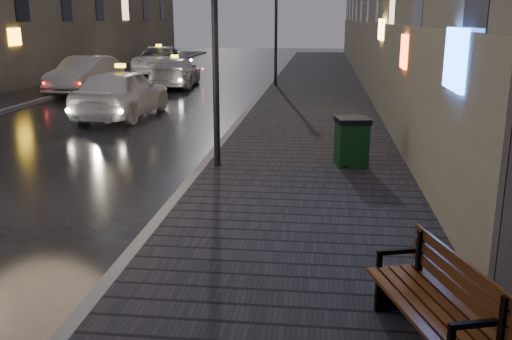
{
  "coord_description": "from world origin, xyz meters",
  "views": [
    {
      "loc": [
        4.16,
        -6.32,
        3.4
      ],
      "look_at": [
        3.07,
        3.11,
        0.85
      ],
      "focal_mm": 40.0,
      "sensor_mm": 36.0,
      "label": 1
    }
  ],
  "objects": [
    {
      "name": "lamp_near",
      "position": [
        1.85,
        6.0,
        3.49
      ],
      "size": [
        0.36,
        0.36,
        5.28
      ],
      "color": "black",
      "rests_on": "sidewalk"
    },
    {
      "name": "taxi_far",
      "position": [
        -5.99,
        28.83,
        0.83
      ],
      "size": [
        3.34,
        6.19,
        1.65
      ],
      "primitive_type": "imported",
      "rotation": [
        0.0,
        0.0,
        0.1
      ],
      "color": "white",
      "rests_on": "ground"
    },
    {
      "name": "car_left_mid",
      "position": [
        -6.8,
        19.33,
        0.82
      ],
      "size": [
        2.1,
        5.12,
        1.65
      ],
      "primitive_type": "imported",
      "rotation": [
        0.0,
        0.0,
        -0.07
      ],
      "color": "#A9A7B0",
      "rests_on": "ground"
    },
    {
      "name": "taxi_mid",
      "position": [
        -3.2,
        21.9,
        0.73
      ],
      "size": [
        2.42,
        5.15,
        1.45
      ],
      "primitive_type": "imported",
      "rotation": [
        0.0,
        0.0,
        3.22
      ],
      "color": "silver",
      "rests_on": "ground"
    },
    {
      "name": "curb",
      "position": [
        1.5,
        21.0,
        0.07
      ],
      "size": [
        0.2,
        58.0,
        0.15
      ],
      "primitive_type": "cube",
      "color": "slate",
      "rests_on": "ground"
    },
    {
      "name": "curb_far",
      "position": [
        -7.4,
        21.0,
        0.07
      ],
      "size": [
        0.2,
        58.0,
        0.15
      ],
      "primitive_type": "cube",
      "color": "slate",
      "rests_on": "ground"
    },
    {
      "name": "trash_bin",
      "position": [
        4.85,
        6.4,
        0.7
      ],
      "size": [
        0.83,
        0.83,
        1.09
      ],
      "rotation": [
        0.0,
        0.0,
        0.18
      ],
      "color": "black",
      "rests_on": "sidewalk"
    },
    {
      "name": "sidewalk_far",
      "position": [
        -8.7,
        21.0,
        0.07
      ],
      "size": [
        2.4,
        58.0,
        0.15
      ],
      "primitive_type": "cube",
      "color": "black",
      "rests_on": "ground"
    },
    {
      "name": "lamp_far",
      "position": [
        1.85,
        22.0,
        3.49
      ],
      "size": [
        0.36,
        0.36,
        5.28
      ],
      "color": "black",
      "rests_on": "sidewalk"
    },
    {
      "name": "taxi_near",
      "position": [
        -2.78,
        12.9,
        0.86
      ],
      "size": [
        2.32,
        5.15,
        1.72
      ],
      "primitive_type": "imported",
      "rotation": [
        0.0,
        0.0,
        3.08
      ],
      "color": "white",
      "rests_on": "ground"
    },
    {
      "name": "bench",
      "position": [
        5.39,
        -0.99,
        0.64
      ],
      "size": [
        1.18,
        2.01,
        0.97
      ],
      "rotation": [
        0.0,
        0.0,
        0.3
      ],
      "color": "black",
      "rests_on": "sidewalk"
    },
    {
      "name": "sidewalk",
      "position": [
        3.9,
        21.0,
        0.07
      ],
      "size": [
        4.6,
        58.0,
        0.15
      ],
      "primitive_type": "cube",
      "color": "black",
      "rests_on": "ground"
    }
  ]
}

